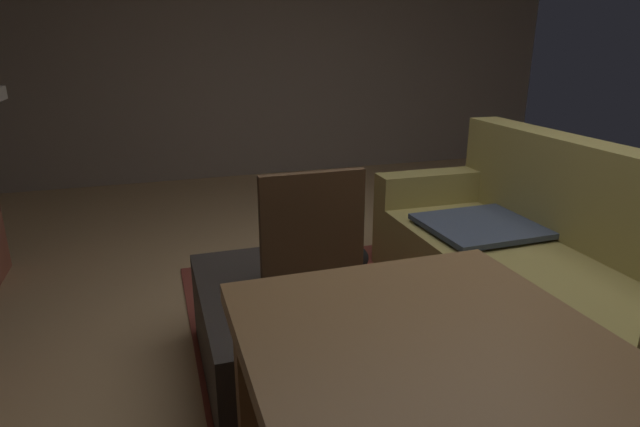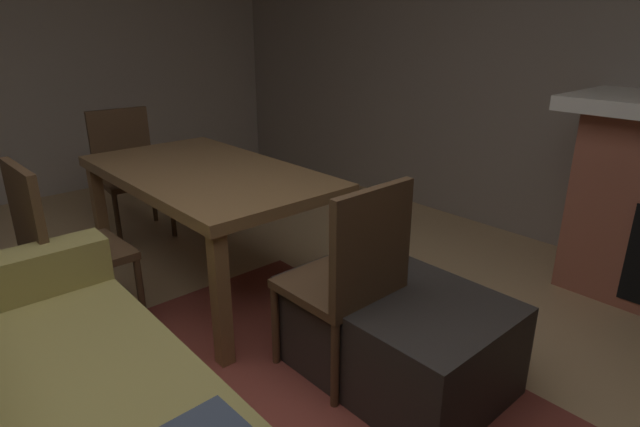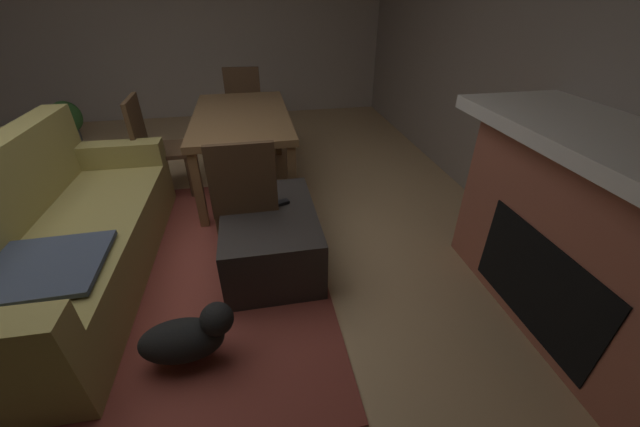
% 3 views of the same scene
% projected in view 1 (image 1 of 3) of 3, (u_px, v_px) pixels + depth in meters
% --- Properties ---
extents(floor, '(9.24, 9.24, 0.00)m').
position_uv_depth(floor, '(474.00, 351.00, 2.54)').
color(floor, tan).
extents(wall_left, '(0.12, 6.42, 2.75)m').
position_uv_depth(wall_left, '(279.00, 45.00, 5.58)').
color(wall_left, gray).
rests_on(wall_left, ground).
extents(area_rug, '(2.60, 2.00, 0.01)m').
position_uv_depth(area_rug, '(411.00, 349.00, 2.54)').
color(area_rug, brown).
rests_on(area_rug, ground).
extents(couch, '(2.20, 0.90, 0.94)m').
position_uv_depth(couch, '(552.00, 274.00, 2.59)').
color(couch, '#9E8E4C').
rests_on(couch, ground).
extents(ottoman_coffee_table, '(0.95, 0.65, 0.43)m').
position_uv_depth(ottoman_coffee_table, '(280.00, 333.00, 2.28)').
color(ottoman_coffee_table, '#2D2826').
rests_on(ottoman_coffee_table, ground).
extents(tv_remote, '(0.10, 0.17, 0.02)m').
position_uv_depth(tv_remote, '(264.00, 295.00, 2.12)').
color(tv_remote, black).
rests_on(tv_remote, ottoman_coffee_table).
extents(dining_chair_west, '(0.44, 0.44, 0.93)m').
position_uv_depth(dining_chair_west, '(321.00, 277.00, 2.11)').
color(dining_chair_west, '#513823').
rests_on(dining_chair_west, ground).
extents(small_dog, '(0.24, 0.51, 0.33)m').
position_uv_depth(small_dog, '(328.00, 258.00, 3.13)').
color(small_dog, black).
rests_on(small_dog, ground).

